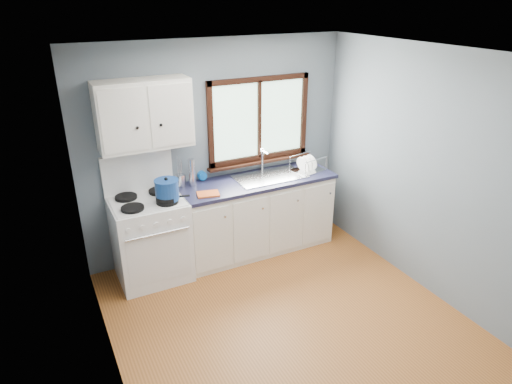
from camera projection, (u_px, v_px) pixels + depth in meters
name	position (u px, v px, depth m)	size (l,w,h in m)	color
floor	(294.00, 328.00, 4.35)	(3.20, 3.60, 0.02)	#985825
ceiling	(305.00, 55.00, 3.34)	(3.20, 3.60, 0.02)	white
wall_back	(217.00, 149.00, 5.32)	(3.20, 0.02, 2.50)	slate
wall_front	(483.00, 345.00, 2.37)	(3.20, 0.02, 2.50)	slate
wall_left	(102.00, 255.00, 3.18)	(0.02, 3.60, 2.50)	slate
wall_right	(437.00, 177.00, 4.51)	(0.02, 3.60, 2.50)	slate
gas_range	(150.00, 237.00, 4.96)	(0.76, 0.69, 1.36)	white
base_cabinets	(256.00, 218.00, 5.55)	(1.85, 0.60, 0.88)	white
countertop	(256.00, 181.00, 5.35)	(1.89, 0.64, 0.04)	black
sink	(270.00, 181.00, 5.44)	(0.84, 0.46, 0.44)	silver
window	(259.00, 126.00, 5.42)	(1.36, 0.10, 1.03)	#9EC6A8
upper_cabinets	(144.00, 115.00, 4.60)	(0.95, 0.35, 0.70)	white
skillet	(167.00, 198.00, 4.72)	(0.37, 0.28, 0.05)	black
stockpot	(167.00, 190.00, 4.69)	(0.26, 0.26, 0.25)	navy
utensil_crock	(181.00, 180.00, 5.12)	(0.13, 0.13, 0.36)	silver
thermos	(192.00, 173.00, 5.10)	(0.07, 0.07, 0.32)	silver
soap_bottle	(203.00, 170.00, 5.23)	(0.11, 0.11, 0.28)	#0A52A6
dish_towel	(208.00, 194.00, 4.93)	(0.24, 0.17, 0.02)	#D05722
dish_rack	(307.00, 167.00, 5.58)	(0.43, 0.36, 0.20)	silver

